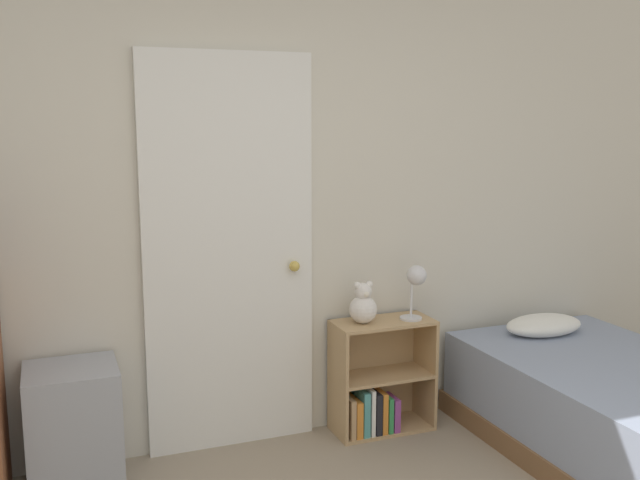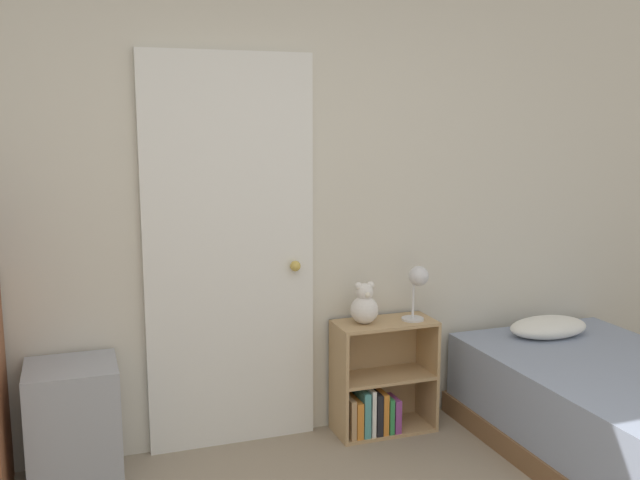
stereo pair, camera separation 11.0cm
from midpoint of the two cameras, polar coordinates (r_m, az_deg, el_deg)
The scene contains 7 objects.
wall_back at distance 3.70m, azimuth -6.45°, elevation 2.79°, with size 10.00×0.06×2.55m.
door_closed at distance 3.69m, azimuth -6.32°, elevation -1.19°, with size 0.88×0.09×2.05m.
storage_bin at distance 3.63m, azimuth -18.25°, elevation -13.88°, with size 0.42×0.39×0.59m.
bookshelf at distance 4.03m, azimuth 5.39°, elevation -11.79°, with size 0.55×0.26×0.63m.
teddy_bear at distance 3.85m, azimuth 4.39°, elevation -5.26°, with size 0.15×0.15×0.23m.
desk_lamp at distance 3.91m, azimuth 8.63°, elevation -3.31°, with size 0.14×0.13×0.30m.
bed at distance 3.98m, azimuth 24.18°, elevation -12.92°, with size 1.07×1.85×0.59m.
Camera 2 is at (-0.77, -1.35, 1.71)m, focal length 40.00 mm.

